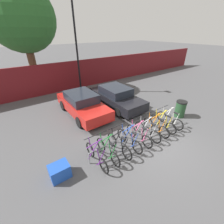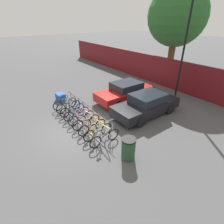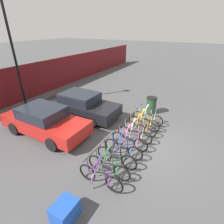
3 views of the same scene
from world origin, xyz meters
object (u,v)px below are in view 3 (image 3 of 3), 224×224
bicycle_orange (140,128)px  car_red (45,121)px  bicycle_silver (135,134)px  cargo_crate (65,211)px  trash_bin (151,105)px  bike_rack (127,137)px  lamp_post (11,40)px  car_black (81,105)px  bicycle_green (108,167)px  bicycle_purple (100,177)px  bicycle_black (116,157)px  bicycle_yellow (144,123)px  bicycle_blue (123,148)px  bicycle_pink (129,141)px  bicycle_white (148,118)px

bicycle_orange → car_red: 4.67m
bicycle_silver → cargo_crate: (-4.35, 0.24, -0.10)m
bicycle_orange → trash_bin: 2.61m
bike_rack → lamp_post: size_ratio=0.70×
bicycle_orange → car_red: (-2.16, 4.13, 0.31)m
car_black → bicycle_green: bearing=-131.2°
bicycle_purple → bicycle_black: bearing=1.2°
bicycle_purple → cargo_crate: size_ratio=2.44×
bicycle_orange → bicycle_yellow: 0.56m
lamp_post → bicycle_blue: bearing=-99.8°
bicycle_orange → bicycle_yellow: bearing=1.4°
car_red → lamp_post: lamp_post is taller
cargo_crate → bicycle_orange: bearing=-2.8°
bicycle_black → bicycle_pink: bearing=2.9°
bicycle_yellow → bicycle_white: bearing=0.6°
bike_rack → car_red: 4.10m
bicycle_yellow → bicycle_white: size_ratio=1.00×
bicycle_green → cargo_crate: (-1.95, 0.24, -0.10)m
bicycle_purple → bicycle_pink: same height
bicycle_green → bicycle_pink: bearing=3.9°
bicycle_green → bicycle_blue: same height
lamp_post → cargo_crate: lamp_post is taller
lamp_post → bicycle_white: bearing=-78.3°
bicycle_yellow → trash_bin: bearing=8.3°
bicycle_blue → bicycle_silver: size_ratio=1.00×
bicycle_black → bicycle_yellow: size_ratio=1.00×
bicycle_orange → lamp_post: 8.84m
car_red → bicycle_black: bearing=-93.9°
bicycle_orange → bicycle_white: bearing=1.4°
bicycle_black → car_red: size_ratio=0.38×
bicycle_yellow → car_black: size_ratio=0.38×
bicycle_blue → bicycle_black: bearing=177.1°
bike_rack → lamp_post: 8.67m
bicycle_blue → trash_bin: bearing=0.6°
bicycle_silver → car_black: 3.91m
bicycle_green → car_red: car_red is taller
cargo_crate → lamp_post: bearing=59.7°
bike_rack → bicycle_blue: size_ratio=3.10×
bicycle_green → car_red: size_ratio=0.38×
bicycle_silver → bicycle_orange: 0.64m
bicycle_black → bicycle_silver: (1.80, 0.00, 0.00)m
bicycle_silver → car_red: 4.41m
bike_rack → bicycle_orange: (1.21, -0.15, -0.12)m
bicycle_orange → bicycle_yellow: (0.56, 0.00, 0.00)m
bicycle_yellow → car_red: (-2.72, 4.13, 0.31)m
bicycle_white → car_red: bearing=131.6°
bicycle_green → bicycle_white: size_ratio=1.00×
bicycle_pink → bicycle_black: bearing=178.2°
bicycle_green → car_black: car_black is taller
trash_bin → bicycle_pink: bearing=-175.9°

